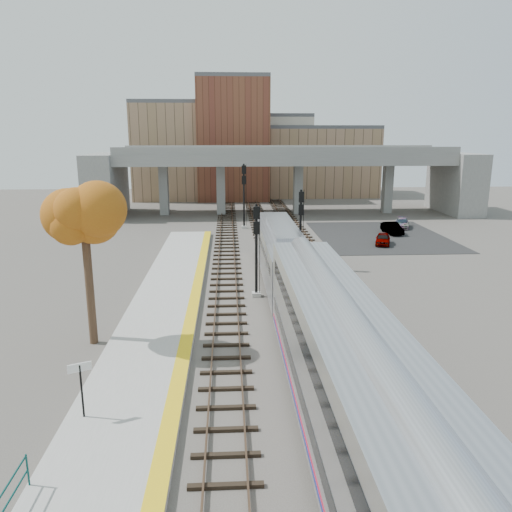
{
  "coord_description": "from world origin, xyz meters",
  "views": [
    {
      "loc": [
        -3.0,
        -25.97,
        11.15
      ],
      "look_at": [
        -1.02,
        9.24,
        2.5
      ],
      "focal_mm": 35.0,
      "sensor_mm": 36.0,
      "label": 1
    }
  ],
  "objects_px": {
    "coach": "(352,395)",
    "car_c": "(402,223)",
    "signal_mast_near": "(256,253)",
    "signal_mast_mid": "(300,231)",
    "signal_mast_far": "(244,196)",
    "car_a": "(383,239)",
    "locomotive": "(281,252)",
    "tree": "(84,222)",
    "car_b": "(392,228)"
  },
  "relations": [
    {
      "from": "car_c",
      "to": "signal_mast_far",
      "type": "bearing_deg",
      "value": -163.05
    },
    {
      "from": "locomotive",
      "to": "signal_mast_far",
      "type": "relative_size",
      "value": 2.47
    },
    {
      "from": "signal_mast_mid",
      "to": "car_b",
      "type": "xyz_separation_m",
      "value": [
        12.69,
        14.46,
        -2.58
      ]
    },
    {
      "from": "tree",
      "to": "car_b",
      "type": "xyz_separation_m",
      "value": [
        26.14,
        29.16,
        -6.04
      ]
    },
    {
      "from": "tree",
      "to": "signal_mast_far",
      "type": "bearing_deg",
      "value": 74.46
    },
    {
      "from": "coach",
      "to": "car_c",
      "type": "relative_size",
      "value": 6.38
    },
    {
      "from": "coach",
      "to": "car_c",
      "type": "xyz_separation_m",
      "value": [
        17.06,
        44.01,
        -2.19
      ]
    },
    {
      "from": "car_b",
      "to": "tree",
      "type": "bearing_deg",
      "value": -135.93
    },
    {
      "from": "tree",
      "to": "car_c",
      "type": "xyz_separation_m",
      "value": [
        28.51,
        32.73,
        -6.12
      ]
    },
    {
      "from": "locomotive",
      "to": "signal_mast_mid",
      "type": "distance_m",
      "value": 4.05
    },
    {
      "from": "coach",
      "to": "tree",
      "type": "height_order",
      "value": "tree"
    },
    {
      "from": "car_a",
      "to": "car_b",
      "type": "xyz_separation_m",
      "value": [
        2.81,
        5.61,
        0.05
      ]
    },
    {
      "from": "tree",
      "to": "car_c",
      "type": "relative_size",
      "value": 2.31
    },
    {
      "from": "signal_mast_far",
      "to": "car_b",
      "type": "relative_size",
      "value": 1.95
    },
    {
      "from": "coach",
      "to": "signal_mast_far",
      "type": "distance_m",
      "value": 44.97
    },
    {
      "from": "car_a",
      "to": "car_b",
      "type": "distance_m",
      "value": 6.27
    },
    {
      "from": "signal_mast_far",
      "to": "tree",
      "type": "bearing_deg",
      "value": -105.54
    },
    {
      "from": "tree",
      "to": "car_a",
      "type": "bearing_deg",
      "value": 45.27
    },
    {
      "from": "coach",
      "to": "car_a",
      "type": "height_order",
      "value": "coach"
    },
    {
      "from": "signal_mast_far",
      "to": "car_b",
      "type": "xyz_separation_m",
      "value": [
        16.79,
        -4.46,
        -3.26
      ]
    },
    {
      "from": "signal_mast_mid",
      "to": "car_c",
      "type": "distance_m",
      "value": 23.64
    },
    {
      "from": "coach",
      "to": "car_b",
      "type": "height_order",
      "value": "coach"
    },
    {
      "from": "signal_mast_near",
      "to": "signal_mast_mid",
      "type": "height_order",
      "value": "signal_mast_mid"
    },
    {
      "from": "tree",
      "to": "car_b",
      "type": "relative_size",
      "value": 2.29
    },
    {
      "from": "car_b",
      "to": "car_c",
      "type": "height_order",
      "value": "car_b"
    },
    {
      "from": "car_a",
      "to": "car_c",
      "type": "xyz_separation_m",
      "value": [
        5.18,
        9.17,
        -0.03
      ]
    },
    {
      "from": "coach",
      "to": "car_b",
      "type": "xyz_separation_m",
      "value": [
        14.69,
        40.44,
        -2.11
      ]
    },
    {
      "from": "car_a",
      "to": "car_b",
      "type": "height_order",
      "value": "car_b"
    },
    {
      "from": "signal_mast_mid",
      "to": "tree",
      "type": "height_order",
      "value": "tree"
    },
    {
      "from": "signal_mast_mid",
      "to": "car_b",
      "type": "height_order",
      "value": "signal_mast_mid"
    },
    {
      "from": "signal_mast_mid",
      "to": "tree",
      "type": "xyz_separation_m",
      "value": [
        -13.45,
        -14.7,
        3.46
      ]
    },
    {
      "from": "signal_mast_mid",
      "to": "coach",
      "type": "bearing_deg",
      "value": -94.4
    },
    {
      "from": "signal_mast_far",
      "to": "car_a",
      "type": "distance_m",
      "value": 17.55
    },
    {
      "from": "tree",
      "to": "signal_mast_mid",
      "type": "bearing_deg",
      "value": 47.55
    },
    {
      "from": "locomotive",
      "to": "signal_mast_near",
      "type": "relative_size",
      "value": 2.91
    },
    {
      "from": "locomotive",
      "to": "signal_mast_mid",
      "type": "xyz_separation_m",
      "value": [
        2.0,
        3.38,
        0.99
      ]
    },
    {
      "from": "locomotive",
      "to": "car_b",
      "type": "distance_m",
      "value": 23.16
    },
    {
      "from": "coach",
      "to": "car_b",
      "type": "bearing_deg",
      "value": 70.04
    },
    {
      "from": "coach",
      "to": "car_c",
      "type": "height_order",
      "value": "coach"
    },
    {
      "from": "signal_mast_far",
      "to": "car_a",
      "type": "relative_size",
      "value": 2.2
    },
    {
      "from": "signal_mast_mid",
      "to": "signal_mast_near",
      "type": "bearing_deg",
      "value": -119.48
    },
    {
      "from": "signal_mast_near",
      "to": "car_c",
      "type": "distance_m",
      "value": 31.82
    },
    {
      "from": "coach",
      "to": "signal_mast_far",
      "type": "bearing_deg",
      "value": 92.68
    },
    {
      "from": "signal_mast_mid",
      "to": "car_a",
      "type": "distance_m",
      "value": 13.52
    },
    {
      "from": "signal_mast_near",
      "to": "tree",
      "type": "relative_size",
      "value": 0.72
    },
    {
      "from": "locomotive",
      "to": "signal_mast_near",
      "type": "distance_m",
      "value": 4.49
    },
    {
      "from": "coach",
      "to": "locomotive",
      "type": "bearing_deg",
      "value": 90.0
    },
    {
      "from": "signal_mast_near",
      "to": "signal_mast_mid",
      "type": "distance_m",
      "value": 8.33
    },
    {
      "from": "signal_mast_near",
      "to": "tree",
      "type": "bearing_deg",
      "value": -141.46
    },
    {
      "from": "tree",
      "to": "car_a",
      "type": "relative_size",
      "value": 2.58
    }
  ]
}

